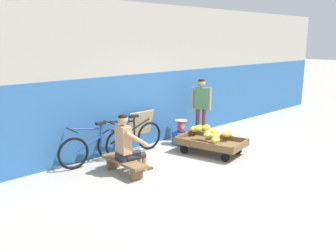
% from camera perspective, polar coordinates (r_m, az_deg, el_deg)
% --- Properties ---
extents(ground_plane, '(80.00, 80.00, 0.00)m').
position_cam_1_polar(ground_plane, '(7.04, 9.57, -7.17)').
color(ground_plane, '#A39E93').
extents(back_wall, '(16.00, 0.30, 3.25)m').
position_cam_1_polar(back_wall, '(8.45, -4.57, 7.79)').
color(back_wall, '#2D609E').
rests_on(back_wall, ground).
extents(banana_cart, '(1.11, 1.58, 0.36)m').
position_cam_1_polar(banana_cart, '(8.00, 6.80, -2.72)').
color(banana_cart, brown).
rests_on(banana_cart, ground).
extents(banana_pile, '(0.84, 1.17, 0.26)m').
position_cam_1_polar(banana_pile, '(8.05, 6.61, -1.02)').
color(banana_pile, gold).
rests_on(banana_pile, banana_cart).
extents(low_bench, '(0.34, 1.11, 0.27)m').
position_cam_1_polar(low_bench, '(6.84, -6.95, -5.92)').
color(low_bench, brown).
rests_on(low_bench, ground).
extents(vendor_seated, '(0.71, 0.53, 1.14)m').
position_cam_1_polar(vendor_seated, '(6.77, -6.39, -2.84)').
color(vendor_seated, tan).
rests_on(vendor_seated, ground).
extents(plastic_crate, '(0.36, 0.28, 0.30)m').
position_cam_1_polar(plastic_crate, '(8.70, 2.08, -1.91)').
color(plastic_crate, '#234CA8').
rests_on(plastic_crate, ground).
extents(weighing_scale, '(0.30, 0.30, 0.29)m').
position_cam_1_polar(weighing_scale, '(8.63, 2.11, 0.03)').
color(weighing_scale, '#28282D').
rests_on(weighing_scale, plastic_crate).
extents(bicycle_near_left, '(1.66, 0.48, 0.86)m').
position_cam_1_polar(bicycle_near_left, '(7.42, -11.16, -3.29)').
color(bicycle_near_left, black).
rests_on(bicycle_near_left, ground).
extents(bicycle_far_left, '(1.66, 0.48, 0.86)m').
position_cam_1_polar(bicycle_far_left, '(7.96, -5.93, -1.94)').
color(bicycle_far_left, black).
rests_on(bicycle_far_left, ground).
extents(sign_board, '(0.70, 0.27, 0.87)m').
position_cam_1_polar(sign_board, '(8.41, -4.54, -0.50)').
color(sign_board, '#C6B289').
rests_on(sign_board, ground).
extents(customer_adult, '(0.37, 0.38, 1.53)m').
position_cam_1_polar(customer_adult, '(8.92, 5.25, 3.71)').
color(customer_adult, brown).
rests_on(customer_adult, ground).
extents(shopping_bag, '(0.18, 0.12, 0.24)m').
position_cam_1_polar(shopping_bag, '(8.71, 5.37, -2.15)').
color(shopping_bag, '#D13D4C').
rests_on(shopping_bag, ground).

